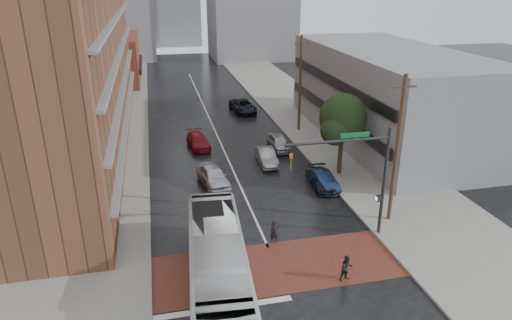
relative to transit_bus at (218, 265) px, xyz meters
name	(u,v)px	position (x,y,z in m)	size (l,w,h in m)	color
ground	(279,272)	(3.57, 1.00, -1.67)	(160.00, 160.00, 0.00)	black
crosswalk	(277,267)	(3.57, 1.50, -1.66)	(14.00, 5.00, 0.02)	maroon
sidewalk_west	(103,141)	(-7.93, 26.00, -1.59)	(9.00, 90.00, 0.15)	gray
sidewalk_east	(319,125)	(15.07, 26.00, -1.59)	(9.00, 90.00, 0.15)	gray
storefront_west	(112,59)	(-8.43, 55.00, 1.83)	(8.00, 16.00, 7.00)	brown
building_east	(386,94)	(20.07, 21.00, 2.83)	(11.00, 26.00, 9.00)	gray
street_tree	(343,120)	(12.09, 13.03, 3.07)	(4.20, 4.10, 6.90)	#332319
signal_mast	(364,168)	(9.42, 3.50, 3.07)	(6.50, 0.30, 7.20)	#2D2D33
utility_pole_near	(397,150)	(12.37, 5.00, 3.47)	(1.60, 0.26, 10.00)	#473321
utility_pole_far	(300,83)	(12.37, 25.00, 3.47)	(1.60, 0.26, 10.00)	#473321
transit_bus	(218,265)	(0.00, 0.00, 0.00)	(2.80, 11.96, 3.33)	silver
pedestrian_a	(275,232)	(4.09, 4.00, -0.88)	(0.57, 0.38, 1.57)	black
pedestrian_b	(347,268)	(6.94, -0.50, -0.91)	(0.74, 0.57, 1.51)	black
car_travel_a	(213,176)	(1.54, 13.23, -0.88)	(1.84, 4.59, 1.56)	#B9BAC1
car_travel_b	(266,157)	(6.72, 16.64, -0.99)	(1.42, 4.07, 1.34)	#929599
car_travel_c	(198,141)	(1.30, 22.17, -1.02)	(1.80, 4.43, 1.28)	maroon
suv_travel	(243,106)	(7.96, 33.52, -0.92)	(2.46, 5.34, 1.48)	black
car_parked_near	(323,180)	(9.87, 11.00, -1.04)	(1.33, 3.82, 1.26)	#12213F
car_parked_mid	(323,180)	(9.87, 11.00, -1.06)	(1.70, 4.19, 1.22)	black
car_parked_far	(279,142)	(8.77, 19.93, -0.97)	(1.64, 4.08, 1.39)	#96979D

